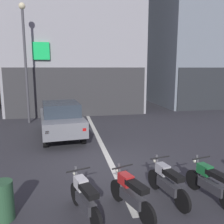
# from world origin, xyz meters

# --- Properties ---
(ground_plane) EXTENTS (120.00, 120.00, 0.00)m
(ground_plane) POSITION_xyz_m (0.00, 0.00, 0.00)
(ground_plane) COLOR #333338
(lane_centre_line) EXTENTS (0.20, 18.00, 0.01)m
(lane_centre_line) POSITION_xyz_m (0.00, 6.00, 0.00)
(lane_centre_line) COLOR silver
(lane_centre_line) RESTS_ON ground
(building_far_right) EXTENTS (9.34, 8.88, 18.12)m
(building_far_right) POSITION_xyz_m (11.15, 13.29, 9.05)
(building_far_right) COLOR gray
(building_far_right) RESTS_ON ground
(car_grey_crossing_near) EXTENTS (2.19, 4.26, 1.64)m
(car_grey_crossing_near) POSITION_xyz_m (-1.66, 3.59, 0.89)
(car_grey_crossing_near) COLOR black
(car_grey_crossing_near) RESTS_ON ground
(street_lamp) EXTENTS (0.36, 0.36, 6.64)m
(street_lamp) POSITION_xyz_m (-3.55, 6.98, 4.05)
(street_lamp) COLOR #47474C
(street_lamp) RESTS_ON ground
(motorcycle_white_row_leftmost) EXTENTS (0.65, 1.61, 0.98)m
(motorcycle_white_row_leftmost) POSITION_xyz_m (-1.10, -2.75, 0.46)
(motorcycle_white_row_leftmost) COLOR black
(motorcycle_white_row_leftmost) RESTS_ON ground
(motorcycle_red_row_left_mid) EXTENTS (0.69, 1.60, 0.98)m
(motorcycle_red_row_left_mid) POSITION_xyz_m (-0.09, -2.77, 0.46)
(motorcycle_red_row_left_mid) COLOR black
(motorcycle_red_row_left_mid) RESTS_ON ground
(motorcycle_silver_row_centre) EXTENTS (0.55, 1.65, 0.98)m
(motorcycle_silver_row_centre) POSITION_xyz_m (0.92, -2.41, 0.46)
(motorcycle_silver_row_centre) COLOR black
(motorcycle_silver_row_centre) RESTS_ON ground
(motorcycle_green_row_right_mid) EXTENTS (0.56, 1.65, 0.98)m
(motorcycle_green_row_right_mid) POSITION_xyz_m (1.94, -2.62, 0.46)
(motorcycle_green_row_right_mid) COLOR black
(motorcycle_green_row_right_mid) RESTS_ON ground
(trash_bin) EXTENTS (0.44, 0.44, 0.85)m
(trash_bin) POSITION_xyz_m (-2.79, -2.51, 0.42)
(trash_bin) COLOR #2D5938
(trash_bin) RESTS_ON ground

